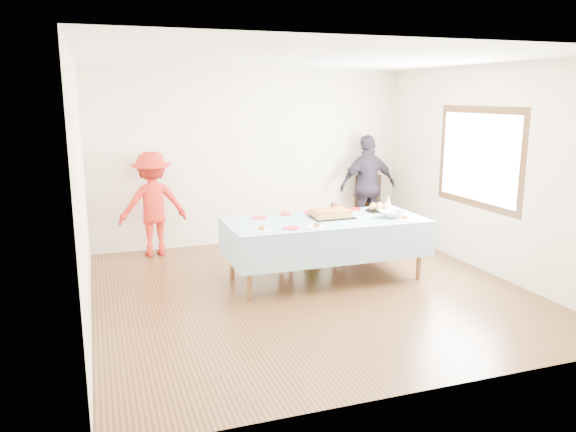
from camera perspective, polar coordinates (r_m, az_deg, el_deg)
name	(u,v)px	position (r m, az deg, el deg)	size (l,w,h in m)	color
ground	(310,290)	(6.85, 2.22, -7.55)	(5.00, 5.00, 0.00)	#412812
room_walls	(315,143)	(6.49, 2.78, 7.40)	(5.04, 5.04, 2.72)	beige
party_table	(326,224)	(7.09, 3.84, -0.79)	(2.50, 1.10, 0.78)	brown
birthday_cake	(331,214)	(7.19, 4.41, 0.21)	(0.54, 0.41, 0.10)	black
rolls_tray	(379,208)	(7.64, 9.21, 0.81)	(0.36, 0.36, 0.11)	black
punch_bowl	(392,214)	(7.31, 10.55, 0.20)	(0.32, 0.32, 0.08)	silver
party_hat	(388,201)	(7.96, 10.12, 1.51)	(0.10, 0.10, 0.17)	white
fork_pile	(378,216)	(7.22, 9.13, 0.05)	(0.24, 0.18, 0.07)	white
plate_red_far_a	(259,218)	(7.14, -2.99, -0.18)	(0.19, 0.19, 0.01)	red
plate_red_far_b	(286,214)	(7.35, -0.24, 0.20)	(0.17, 0.17, 0.01)	red
plate_red_far_c	(311,212)	(7.46, 2.32, 0.37)	(0.19, 0.19, 0.01)	red
plate_red_far_d	(355,209)	(7.74, 6.81, 0.72)	(0.18, 0.18, 0.01)	red
plate_red_near	(291,228)	(6.59, 0.34, -1.21)	(0.20, 0.20, 0.01)	red
plate_white_left	(261,231)	(6.46, -2.73, -1.49)	(0.20, 0.20, 0.01)	white
plate_white_mid	(317,227)	(6.62, 2.91, -1.15)	(0.25, 0.25, 0.01)	white
plate_white_right	(405,220)	(7.17, 11.78, -0.36)	(0.20, 0.20, 0.01)	white
dining_chair	(369,202)	(9.50, 8.23, 1.40)	(0.53, 0.53, 1.00)	black
toddler_left	(286,240)	(7.63, -0.24, -2.41)	(0.28, 0.19, 0.78)	#B93917
toddler_mid	(312,236)	(7.89, 2.42, -2.02)	(0.37, 0.24, 0.76)	#226823
toddler_right	(334,231)	(8.00, 4.71, -1.54)	(0.41, 0.32, 0.84)	#BC6B57
adult_left	(153,204)	(8.38, -13.58, 1.18)	(0.98, 0.57, 1.52)	red
adult_right	(368,186)	(9.35, 8.10, 3.02)	(0.99, 0.41, 1.69)	#322B3C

